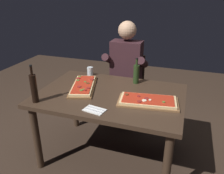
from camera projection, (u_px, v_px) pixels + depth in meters
ground_plane at (111, 154)px, 2.50m from camera, size 6.40×6.40×0.00m
dining_table at (110, 102)px, 2.24m from camera, size 1.40×0.96×0.74m
pizza_rectangular_front at (148, 101)px, 2.02m from camera, size 0.56×0.34×0.05m
pizza_rectangular_left at (83, 86)px, 2.33m from camera, size 0.38×0.59×0.05m
wine_bottle_dark at (34, 88)px, 1.99m from camera, size 0.06×0.06×0.35m
oil_bottle_amber at (136, 74)px, 2.41m from camera, size 0.06×0.06×0.28m
tumbler_near_camera at (90, 71)px, 2.66m from camera, size 0.07×0.07×0.10m
napkin_cutlery_set at (95, 110)px, 1.90m from camera, size 0.20×0.14×0.01m
diner_chair at (127, 84)px, 3.06m from camera, size 0.44×0.44×0.87m
seated_diner at (125, 69)px, 2.86m from camera, size 0.53×0.41×1.33m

